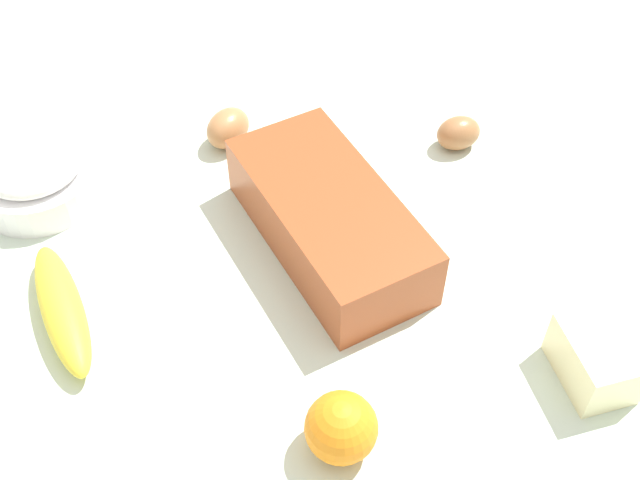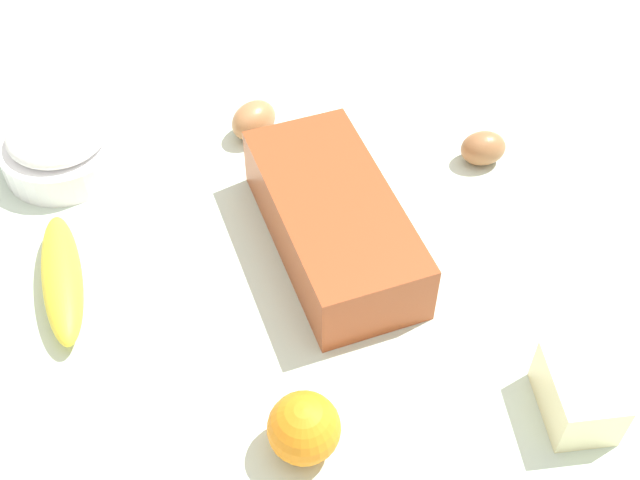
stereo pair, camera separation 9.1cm
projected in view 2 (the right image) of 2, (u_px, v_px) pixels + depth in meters
name	position (u px, v px, depth m)	size (l,w,h in m)	color
ground_plane	(320.00, 268.00, 0.95)	(2.40, 2.40, 0.02)	silver
loaf_pan	(333.00, 220.00, 0.93)	(0.30, 0.17, 0.08)	#9E4723
sugar_bowl	(60.00, 145.00, 1.02)	(0.15, 0.15, 0.08)	white
banana	(62.00, 278.00, 0.90)	(0.19, 0.04, 0.04)	yellow
orange_fruit	(304.00, 428.00, 0.76)	(0.07, 0.07, 0.07)	orange
butter_block	(578.00, 393.00, 0.79)	(0.09, 0.06, 0.06)	#F4EDB2
egg_near_butter	(483.00, 148.00, 1.04)	(0.04, 0.04, 0.06)	#9E6A40
egg_beside_bowl	(254.00, 120.00, 1.07)	(0.05, 0.05, 0.07)	#B17748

